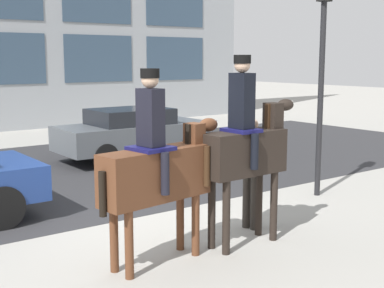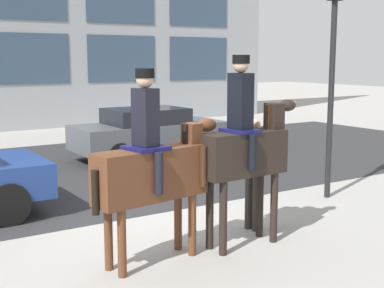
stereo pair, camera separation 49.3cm
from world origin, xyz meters
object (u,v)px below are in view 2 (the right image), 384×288
object	(u,v)px
pedestrian_bystander	(253,165)
street_car_far_lane	(149,132)
traffic_light	(334,43)
mounted_horse_companion	(245,148)
mounted_horse_lead	(153,168)

from	to	relation	value
pedestrian_bystander	street_car_far_lane	size ratio (longest dim) A/B	0.43
pedestrian_bystander	traffic_light	bearing A→B (deg)	-172.97
traffic_light	mounted_horse_companion	bearing A→B (deg)	-158.03
pedestrian_bystander	traffic_light	size ratio (longest dim) A/B	0.40
mounted_horse_lead	pedestrian_bystander	bearing A→B (deg)	1.75
mounted_horse_companion	traffic_light	size ratio (longest dim) A/B	0.61
mounted_horse_lead	traffic_light	size ratio (longest dim) A/B	0.57
street_car_far_lane	mounted_horse_companion	bearing A→B (deg)	-107.03
pedestrian_bystander	traffic_light	world-z (taller)	traffic_light
mounted_horse_lead	mounted_horse_companion	bearing A→B (deg)	-13.19
mounted_horse_companion	street_car_far_lane	size ratio (longest dim) A/B	0.67
pedestrian_bystander	mounted_horse_companion	bearing A→B (deg)	30.85
street_car_far_lane	traffic_light	bearing A→B (deg)	-79.91
street_car_far_lane	mounted_horse_lead	bearing A→B (deg)	-117.73
mounted_horse_companion	traffic_light	bearing A→B (deg)	20.04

